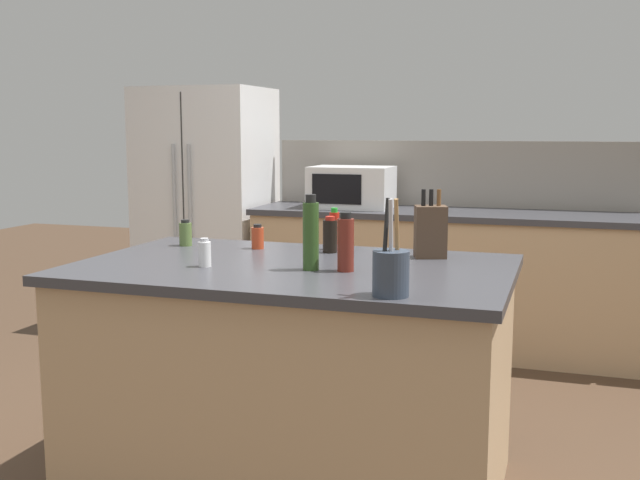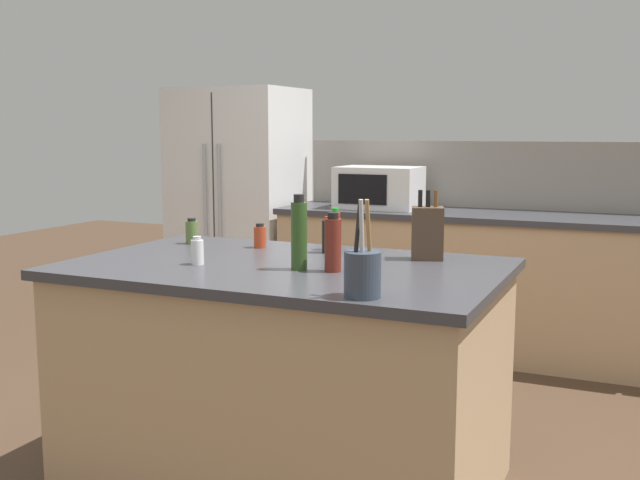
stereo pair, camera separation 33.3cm
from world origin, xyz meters
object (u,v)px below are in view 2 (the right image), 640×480
object	(u,v)px
utensil_crock	(362,272)
hot_sauce_bottle	(335,230)
vinegar_bottle	(333,244)
soy_sauce_bottle	(329,236)
spice_jar_oregano	(192,232)
microwave	(379,188)
refrigerator	(239,208)
knife_block	(427,232)
salt_shaker	(197,251)
olive_oil_bottle	(299,234)
spice_jar_paprika	(260,236)

from	to	relation	value
utensil_crock	hot_sauce_bottle	distance (m)	0.97
vinegar_bottle	soy_sauce_bottle	size ratio (longest dim) A/B	1.41
soy_sauce_bottle	spice_jar_oregano	distance (m)	0.70
microwave	utensil_crock	size ratio (longest dim) A/B	1.73
soy_sauce_bottle	refrigerator	bearing A→B (deg)	129.38
knife_block	spice_jar_oregano	bearing A→B (deg)	163.68
knife_block	spice_jar_oregano	xyz separation A→B (m)	(-1.14, -0.04, -0.06)
utensil_crock	salt_shaker	size ratio (longest dim) A/B	2.80
utensil_crock	vinegar_bottle	distance (m)	0.45
refrigerator	soy_sauce_bottle	bearing A→B (deg)	-50.62
soy_sauce_bottle	utensil_crock	bearing A→B (deg)	-59.67
knife_block	soy_sauce_bottle	xyz separation A→B (m)	(-0.44, -0.01, -0.04)
olive_oil_bottle	utensil_crock	bearing A→B (deg)	-41.70
olive_oil_bottle	salt_shaker	bearing A→B (deg)	-170.85
microwave	spice_jar_oregano	size ratio (longest dim) A/B	4.53
microwave	hot_sauce_bottle	bearing A→B (deg)	-76.45
knife_block	salt_shaker	xyz separation A→B (m)	(-0.81, -0.50, -0.06)
spice_jar_paprika	spice_jar_oregano	distance (m)	0.36
hot_sauce_bottle	spice_jar_paprika	bearing A→B (deg)	-165.87
knife_block	olive_oil_bottle	world-z (taller)	olive_oil_bottle
microwave	utensil_crock	xyz separation A→B (m)	(0.89, -2.64, -0.06)
salt_shaker	spice_jar_oregano	xyz separation A→B (m)	(-0.33, 0.46, 0.00)
hot_sauce_bottle	olive_oil_bottle	distance (m)	0.51
hot_sauce_bottle	vinegar_bottle	size ratio (longest dim) A/B	0.84
refrigerator	vinegar_bottle	size ratio (longest dim) A/B	7.85
vinegar_bottle	salt_shaker	xyz separation A→B (m)	(-0.56, -0.08, -0.05)
utensil_crock	salt_shaker	bearing A→B (deg)	160.74
soy_sauce_bottle	spice_jar_oregano	bearing A→B (deg)	-177.76
spice_jar_oregano	knife_block	bearing A→B (deg)	1.83
refrigerator	knife_block	bearing A→B (deg)	-43.44
knife_block	spice_jar_paprika	bearing A→B (deg)	162.73
spice_jar_oregano	utensil_crock	bearing A→B (deg)	-32.93
spice_jar_paprika	salt_shaker	size ratio (longest dim) A/B	0.98
spice_jar_oregano	vinegar_bottle	bearing A→B (deg)	-22.89
olive_oil_bottle	spice_jar_oregano	distance (m)	0.85
olive_oil_bottle	hot_sauce_bottle	bearing A→B (deg)	96.96
refrigerator	olive_oil_bottle	xyz separation A→B (m)	(1.63, -2.34, 0.19)
hot_sauce_bottle	olive_oil_bottle	world-z (taller)	olive_oil_bottle
refrigerator	utensil_crock	size ratio (longest dim) A/B	5.56
knife_block	spice_jar_paprika	world-z (taller)	knife_block
microwave	vinegar_bottle	world-z (taller)	microwave
refrigerator	knife_block	xyz separation A→B (m)	(2.02, -1.91, 0.16)
hot_sauce_bottle	salt_shaker	size ratio (longest dim) A/B	1.66
knife_block	hot_sauce_bottle	xyz separation A→B (m)	(-0.45, 0.07, -0.02)
utensil_crock	spice_jar_paprika	bearing A→B (deg)	135.99
soy_sauce_bottle	spice_jar_oregano	world-z (taller)	soy_sauce_bottle
olive_oil_bottle	refrigerator	bearing A→B (deg)	124.89
vinegar_bottle	refrigerator	bearing A→B (deg)	127.25
knife_block	vinegar_bottle	xyz separation A→B (m)	(-0.25, -0.41, -0.01)
utensil_crock	spice_jar_paprika	world-z (taller)	utensil_crock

